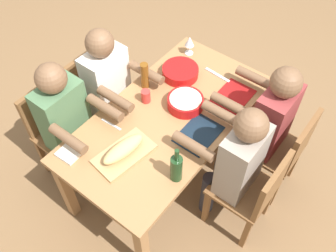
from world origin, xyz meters
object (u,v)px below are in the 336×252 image
Objects in this scene: dining_table at (168,125)px; diner_far_center at (111,86)px; bread_loaf at (123,149)px; cup_far_center at (146,96)px; beer_bottle at (145,76)px; wine_bottle at (176,168)px; diner_near_center at (235,160)px; wine_glass at (190,42)px; serving_bowl_fruit at (180,71)px; napkin_stack at (70,153)px; diner_near_right at (267,119)px; chair_near_right at (283,149)px; diner_far_left at (68,121)px; chair_far_center at (98,95)px; serving_bowl_pasta at (185,102)px; chair_near_center at (254,191)px; chair_far_left at (58,127)px; cutting_board at (124,154)px.

dining_table is 1.35× the size of diner_far_center.
bread_loaf is 3.20× the size of cup_far_center.
beer_bottle is at bearing -61.74° from diner_far_center.
diner_far_center is 4.14× the size of wine_bottle.
wine_glass is at bearing 52.56° from diner_near_center.
serving_bowl_fruit reaches higher than napkin_stack.
diner_near_right is 7.23× the size of wine_glass.
diner_far_center reaches higher than chair_near_right.
wine_bottle is 1.32× the size of beer_bottle.
chair_far_center is at bearing 22.44° from diner_far_left.
napkin_stack is at bearing 135.99° from chair_near_right.
serving_bowl_fruit is 0.37m from cup_far_center.
diner_far_left is 7.23× the size of wine_glass.
serving_bowl_pasta reaches higher than napkin_stack.
diner_far_center is at bearing 68.11° from wine_bottle.
diner_near_center is 0.91m from beer_bottle.
diner_near_center is 7.23× the size of wine_glass.
serving_bowl_pasta is (0.15, -0.79, 0.30)m from chair_far_center.
diner_far_left is 5.45× the size of beer_bottle.
chair_near_center is at bearing -90.00° from diner_far_center.
bread_loaf is at bearing -53.46° from napkin_stack.
serving_bowl_fruit is at bearing -34.14° from chair_far_left.
cup_far_center is (-0.63, -0.06, -0.07)m from wine_glass.
diner_near_right is 0.75m from serving_bowl_fruit.
chair_far_left is 0.81m from beer_bottle.
serving_bowl_fruit is at bearing 42.99° from serving_bowl_pasta.
diner_near_right and diner_far_center have the same top height.
diner_near_right is 1.41× the size of chair_far_left.
diner_far_left is 3.00× the size of cutting_board.
wine_bottle is (0.08, -1.09, 0.37)m from chair_far_left.
wine_bottle reaches higher than cutting_board.
diner_near_right is (0.44, -0.56, 0.05)m from dining_table.
beer_bottle is (-0.26, 0.14, 0.07)m from serving_bowl_fruit.
wine_glass is (1.09, -0.28, 0.16)m from diner_far_left.
wine_bottle is at bearing -136.48° from dining_table.
diner_near_center is at bearing -90.00° from dining_table.
wine_glass reaches higher than chair_far_left.
wine_bottle is 1.19m from wine_glass.
diner_far_center is 0.36m from cup_far_center.
chair_near_right is at bearing -67.53° from serving_bowl_pasta.
chair_far_center is 0.89m from cutting_board.
dining_table is 5.05× the size of bread_loaf.
diner_near_right is at bearing -71.27° from chair_far_center.
bread_loaf is at bearing 126.72° from diner_near_center.
cutting_board is at bearing 180.00° from bread_loaf.
chair_near_center is 8.51× the size of cup_far_center.
bread_loaf is (-0.88, 0.59, 0.11)m from diner_near_right.
chair_near_center is 1.27m from wine_glass.
wine_bottle is (-0.37, 0.22, 0.15)m from diner_near_center.
wine_bottle is at bearing -66.62° from napkin_stack.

